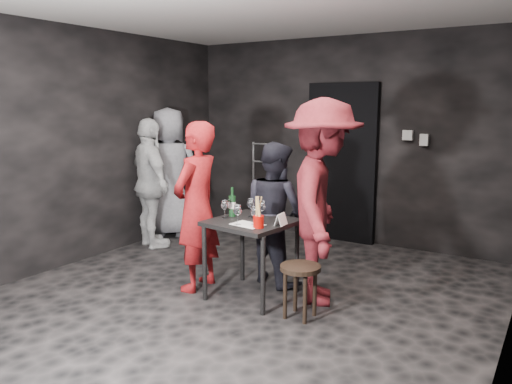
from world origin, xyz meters
The scene contains 25 objects.
floor centered at (0.00, 0.00, 0.00)m, with size 4.50×5.00×0.02m, color black.
ceiling centered at (0.00, 0.00, 2.70)m, with size 4.50×5.00×0.02m, color silver.
wall_back centered at (0.00, 2.50, 1.35)m, with size 4.50×0.04×2.70m, color black.
wall_left centered at (-2.25, 0.00, 1.35)m, with size 0.04×5.00×2.70m, color black.
doorway centered at (0.00, 2.44, 1.05)m, with size 0.95×0.10×2.10m, color black.
wallbox_upper centered at (0.85, 2.45, 1.45)m, with size 0.12×0.06×0.12m, color #B7B7B2.
wallbox_lower centered at (1.05, 2.45, 1.40)m, with size 0.10×0.06×0.14m, color #B7B7B2.
hand_truck centered at (-1.06, 2.18, 0.23)m, with size 0.43×0.36×1.29m.
tasting_table centered at (0.07, 0.10, 0.65)m, with size 0.72×0.72×0.75m.
stool centered at (0.68, -0.09, 0.38)m, with size 0.35×0.35×0.47m.
server_red centered at (-0.51, 0.00, 0.93)m, with size 0.68×0.45×1.86m, color #A51619.
woman_black centered at (0.05, 0.58, 0.71)m, with size 0.69×0.38×1.42m, color black.
man_maroon centered at (0.67, 0.36, 1.19)m, with size 1.54×0.72×2.39m, color maroon.
bystander_cream centered at (-1.93, 0.84, 0.91)m, with size 1.07×0.51×1.83m, color silver.
bystander_grey centered at (-2.11, 1.40, 1.06)m, with size 1.03×0.56×2.11m, color gray.
tasting_mat centered at (0.13, -0.06, 0.75)m, with size 0.29×0.19×0.00m, color white.
wine_glass_a centered at (-0.20, 0.04, 0.85)m, with size 0.07×0.07×0.19m, color white, non-canonical shape.
wine_glass_b centered at (-0.20, 0.13, 0.85)m, with size 0.07×0.07×0.19m, color white, non-canonical shape.
wine_glass_c centered at (-0.02, 0.22, 0.85)m, with size 0.08×0.08×0.20m, color white, non-canonical shape.
wine_glass_d centered at (0.05, -0.11, 0.85)m, with size 0.08×0.08×0.21m, color white, non-canonical shape.
wine_glass_e centered at (0.18, -0.03, 0.84)m, with size 0.07×0.07×0.19m, color white, non-canonical shape.
wine_glass_f centered at (0.16, 0.11, 0.86)m, with size 0.08×0.08×0.22m, color white, non-canonical shape.
wine_bottle centered at (-0.19, 0.15, 0.86)m, with size 0.07×0.07×0.29m.
breadstick_cup centered at (0.27, -0.10, 0.89)m, with size 0.10×0.10×0.30m.
reserved_card centered at (0.38, 0.08, 0.81)m, with size 0.09×0.14×0.11m, color white, non-canonical shape.
Camera 1 is at (2.53, -3.76, 1.85)m, focal length 35.00 mm.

